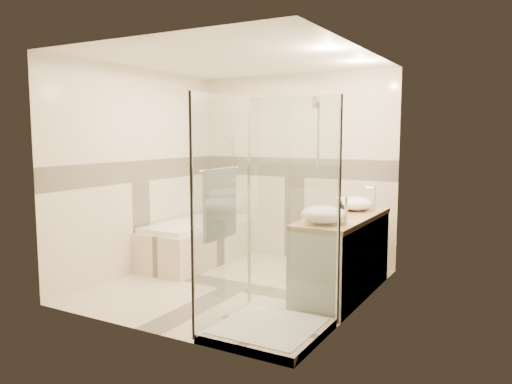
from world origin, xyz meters
The scene contains 12 objects.
room centered at (0.06, 0.01, 1.26)m, with size 2.82×3.02×2.52m.
bathtub centered at (-1.02, 0.65, 0.31)m, with size 0.75×1.70×0.56m.
vanity centered at (1.12, 0.30, 0.43)m, with size 0.58×1.62×0.85m.
shower_enclosure centered at (0.83, -0.97, 0.51)m, with size 0.96×0.93×2.04m.
vessel_sink_near centered at (1.10, 0.74, 0.93)m, with size 0.40×0.40×0.16m, color white.
vessel_sink_far centered at (1.10, -0.21, 0.94)m, with size 0.44×0.44×0.18m, color white.
faucet_near centered at (1.32, 0.74, 1.02)m, with size 0.12×0.03×0.29m.
faucet_far centered at (1.32, -0.21, 1.01)m, with size 0.11×0.03×0.27m.
amenity_bottle_a centered at (1.10, 0.30, 0.93)m, with size 0.07×0.07×0.16m, color black.
amenity_bottle_b centered at (1.10, 0.30, 0.91)m, with size 0.10×0.10×0.13m, color black.
folded_towels centered at (1.10, 1.02, 0.90)m, with size 0.17×0.28×0.09m, color silver.
rolled_towel centered at (-1.00, 1.37, 0.62)m, with size 0.11×0.11×0.25m, color silver.
Camera 1 is at (2.86, -4.66, 1.71)m, focal length 35.00 mm.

